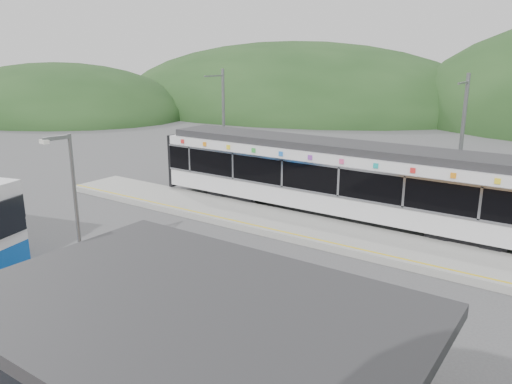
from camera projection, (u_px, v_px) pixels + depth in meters
The scene contains 9 objects.
ground at pixel (229, 245), 21.09m from camera, with size 120.00×120.00×0.00m, color #4C4C4F.
hills at pixel (414, 238), 21.88m from camera, with size 146.00×149.00×26.00m.
platform at pixel (271, 221), 23.67m from camera, with size 26.00×3.20×0.30m, color #9E9E99.
yellow_line at pixel (256, 225), 22.60m from camera, with size 26.00×0.10×0.01m, color yellow.
train at pixel (343, 178), 24.02m from camera, with size 20.44×3.01×3.74m.
catenary_mast_west at pixel (223, 124), 30.77m from camera, with size 0.18×1.80×7.00m.
catenary_mast_east at pixel (461, 147), 23.07m from camera, with size 0.18×1.80×7.00m.
station_shelter at pixel (190, 366), 10.25m from camera, with size 9.20×6.20×3.00m.
lamp_post at pixel (72, 200), 16.17m from camera, with size 0.37×0.98×5.35m.
Camera 1 is at (12.21, -15.59, 7.70)m, focal length 35.00 mm.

